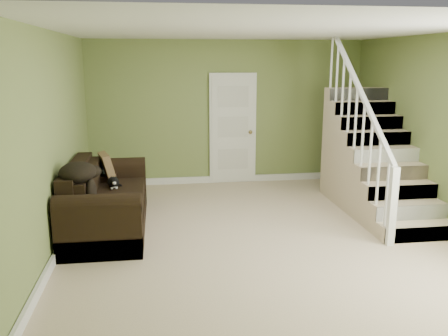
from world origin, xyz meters
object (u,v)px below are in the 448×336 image
object	(u,v)px
side_table	(102,191)
sofa	(104,204)
cat	(113,182)
banana	(110,204)

from	to	relation	value
side_table	sofa	bearing A→B (deg)	-81.62
sofa	cat	size ratio (longest dim) A/B	5.34
sofa	banana	distance (m)	0.59
sofa	banana	size ratio (longest dim) A/B	11.53
side_table	banana	size ratio (longest dim) A/B	4.03
side_table	cat	xyz separation A→B (m)	(0.24, -0.56, 0.27)
sofa	cat	world-z (taller)	sofa
sofa	banana	bearing A→B (deg)	-76.25
cat	banana	world-z (taller)	cat
sofa	cat	xyz separation A→B (m)	(0.11, 0.30, 0.22)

